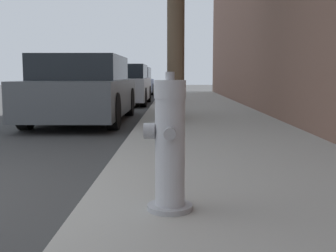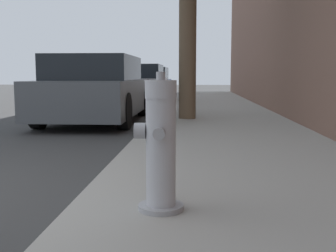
{
  "view_description": "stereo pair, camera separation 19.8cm",
  "coord_description": "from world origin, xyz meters",
  "px_view_note": "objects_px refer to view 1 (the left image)",
  "views": [
    {
      "loc": [
        2.49,
        -2.94,
        1.02
      ],
      "look_at": [
        2.44,
        1.0,
        0.54
      ],
      "focal_mm": 45.0,
      "sensor_mm": 36.0,
      "label": 1
    },
    {
      "loc": [
        2.69,
        -2.93,
        1.02
      ],
      "look_at": [
        2.44,
        1.0,
        0.54
      ],
      "focal_mm": 45.0,
      "sensor_mm": 36.0,
      "label": 2
    }
  ],
  "objects_px": {
    "fire_hydrant": "(170,148)",
    "parked_car_far": "(132,83)",
    "parked_car_mid": "(121,85)",
    "parked_car_near": "(84,90)"
  },
  "relations": [
    {
      "from": "parked_car_far",
      "to": "parked_car_near",
      "type": "bearing_deg",
      "value": -89.86
    },
    {
      "from": "parked_car_near",
      "to": "parked_car_mid",
      "type": "relative_size",
      "value": 1.12
    },
    {
      "from": "fire_hydrant",
      "to": "parked_car_far",
      "type": "distance_m",
      "value": 17.22
    },
    {
      "from": "fire_hydrant",
      "to": "parked_car_far",
      "type": "height_order",
      "value": "parked_car_far"
    },
    {
      "from": "parked_car_near",
      "to": "fire_hydrant",
      "type": "bearing_deg",
      "value": -73.28
    },
    {
      "from": "fire_hydrant",
      "to": "parked_car_mid",
      "type": "xyz_separation_m",
      "value": [
        -1.79,
        11.89,
        0.12
      ]
    },
    {
      "from": "fire_hydrant",
      "to": "parked_car_near",
      "type": "xyz_separation_m",
      "value": [
        -1.91,
        6.37,
        0.15
      ]
    },
    {
      "from": "parked_car_near",
      "to": "parked_car_mid",
      "type": "xyz_separation_m",
      "value": [
        0.12,
        5.53,
        -0.03
      ]
    },
    {
      "from": "parked_car_near",
      "to": "parked_car_far",
      "type": "xyz_separation_m",
      "value": [
        -0.03,
        10.75,
        -0.04
      ]
    },
    {
      "from": "parked_car_near",
      "to": "parked_car_far",
      "type": "distance_m",
      "value": 10.75
    }
  ]
}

